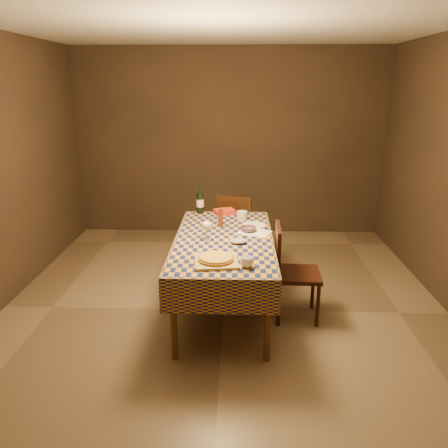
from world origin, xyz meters
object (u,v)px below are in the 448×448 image
(dining_table, at_px, (224,246))
(chair_far, at_px, (236,227))
(white_plate, at_px, (254,225))
(cutting_board, at_px, (216,261))
(bowl, at_px, (248,229))
(pizza, at_px, (216,258))
(chair_right, at_px, (289,267))
(wine_bottle, at_px, (200,202))

(dining_table, height_order, chair_far, chair_far)
(white_plate, relative_size, chair_far, 0.26)
(cutting_board, height_order, bowl, bowl)
(pizza, xyz_separation_m, chair_far, (0.16, 1.71, -0.28))
(dining_table, height_order, chair_right, chair_right)
(white_plate, xyz_separation_m, chair_right, (0.32, -0.49, -0.25))
(white_plate, distance_m, chair_right, 0.64)
(white_plate, bearing_deg, bowl, -110.46)
(wine_bottle, distance_m, chair_far, 0.62)
(wine_bottle, relative_size, white_plate, 1.37)
(pizza, height_order, white_plate, pizza)
(cutting_board, height_order, wine_bottle, wine_bottle)
(bowl, height_order, white_plate, bowl)
(chair_far, height_order, chair_right, same)
(bowl, distance_m, chair_right, 0.57)
(chair_right, bearing_deg, bowl, 141.17)
(dining_table, bearing_deg, cutting_board, -94.35)
(dining_table, xyz_separation_m, bowl, (0.24, 0.21, 0.10))
(cutting_board, distance_m, pizza, 0.03)
(dining_table, xyz_separation_m, white_plate, (0.31, 0.40, 0.08))
(wine_bottle, xyz_separation_m, chair_far, (0.41, 0.26, -0.37))
(dining_table, height_order, cutting_board, cutting_board)
(bowl, bearing_deg, chair_right, -38.83)
(dining_table, distance_m, bowl, 0.34)
(bowl, bearing_deg, white_plate, 69.54)
(white_plate, distance_m, chair_far, 0.79)
(wine_bottle, bearing_deg, chair_right, -45.89)
(cutting_board, relative_size, pizza, 0.99)
(wine_bottle, bearing_deg, bowl, -50.07)
(pizza, bearing_deg, bowl, 70.54)
(pizza, height_order, chair_far, chair_far)
(dining_table, relative_size, chair_right, 1.98)
(chair_right, bearing_deg, chair_far, 112.81)
(cutting_board, bearing_deg, white_plate, 70.35)
(dining_table, xyz_separation_m, pizza, (-0.04, -0.59, 0.11))
(wine_bottle, bearing_deg, white_plate, -37.27)
(cutting_board, bearing_deg, bowl, 70.54)
(bowl, distance_m, white_plate, 0.19)
(dining_table, relative_size, cutting_board, 5.22)
(chair_right, bearing_deg, cutting_board, -143.80)
(dining_table, height_order, white_plate, white_plate)
(cutting_board, xyz_separation_m, wine_bottle, (-0.25, 1.45, 0.12))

